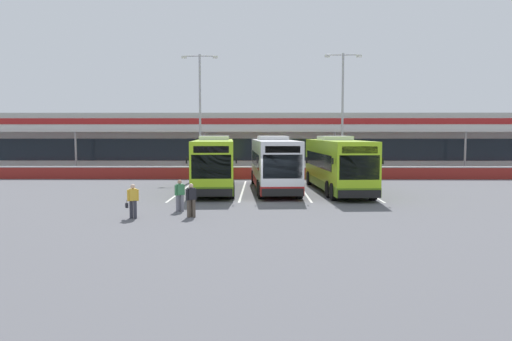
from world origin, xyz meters
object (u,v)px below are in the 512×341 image
pedestrian_in_dark_coat (191,199)px  coach_bus_left_centre (274,165)px  coach_bus_centre (337,165)px  lamp_post_west (200,107)px  pedestrian_with_handbag (133,200)px  pedestrian_child (180,194)px  coach_bus_leftmost (214,165)px  lamp_post_centre (343,107)px

pedestrian_in_dark_coat → coach_bus_left_centre: bearing=70.0°
coach_bus_centre → pedestrian_in_dark_coat: coach_bus_centre is taller
lamp_post_west → coach_bus_left_centre: bearing=-59.2°
pedestrian_with_handbag → pedestrian_child: (1.87, 2.23, 0.02)m
lamp_post_west → coach_bus_centre: bearing=-47.0°
coach_bus_leftmost → lamp_post_centre: size_ratio=1.12×
coach_bus_leftmost → lamp_post_centre: bearing=44.6°
lamp_post_centre → lamp_post_west: bearing=177.4°
pedestrian_in_dark_coat → lamp_post_west: size_ratio=0.15×
pedestrian_child → lamp_post_west: size_ratio=0.15×
coach_bus_centre → pedestrian_child: coach_bus_centre is taller
coach_bus_leftmost → coach_bus_centre: size_ratio=1.00×
coach_bus_centre → lamp_post_centre: (2.03, 10.90, 4.50)m
coach_bus_centre → pedestrian_with_handbag: 15.89m
coach_bus_centre → lamp_post_centre: size_ratio=1.12×
coach_bus_centre → pedestrian_child: bearing=-136.3°
lamp_post_west → lamp_post_centre: (12.74, -0.57, 0.00)m
coach_bus_leftmost → coach_bus_left_centre: bearing=2.3°
coach_bus_centre → lamp_post_centre: bearing=79.5°
pedestrian_with_handbag → lamp_post_west: lamp_post_west is taller
lamp_post_west → lamp_post_centre: bearing=-2.6°
coach_bus_leftmost → pedestrian_in_dark_coat: coach_bus_leftmost is taller
coach_bus_left_centre → lamp_post_west: size_ratio=1.12×
coach_bus_leftmost → pedestrian_with_handbag: coach_bus_leftmost is taller
coach_bus_left_centre → pedestrian_in_dark_coat: (-4.21, -11.57, -0.91)m
pedestrian_with_handbag → lamp_post_centre: 26.34m
coach_bus_left_centre → lamp_post_west: (-6.39, 10.73, 4.50)m
coach_bus_leftmost → pedestrian_with_handbag: size_ratio=7.58×
coach_bus_left_centre → coach_bus_centre: bearing=-9.7°
coach_bus_left_centre → lamp_post_west: bearing=120.8°
pedestrian_with_handbag → pedestrian_in_dark_coat: same height
coach_bus_left_centre → pedestrian_with_handbag: 13.83m
pedestrian_in_dark_coat → lamp_post_centre: 24.76m
coach_bus_leftmost → coach_bus_left_centre: size_ratio=1.00×
pedestrian_in_dark_coat → coach_bus_centre: bearing=51.8°
coach_bus_left_centre → lamp_post_centre: 12.80m
coach_bus_leftmost → coach_bus_centre: bearing=-3.9°
pedestrian_with_handbag → pedestrian_child: 2.91m
coach_bus_left_centre → lamp_post_west: lamp_post_west is taller
coach_bus_leftmost → pedestrian_in_dark_coat: 11.44m
lamp_post_centre → coach_bus_leftmost: bearing=-135.4°
coach_bus_centre → lamp_post_west: lamp_post_west is taller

